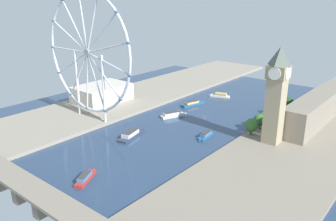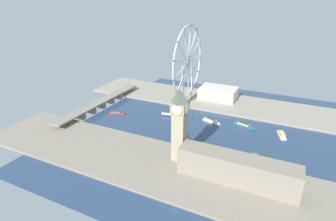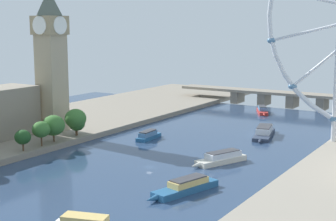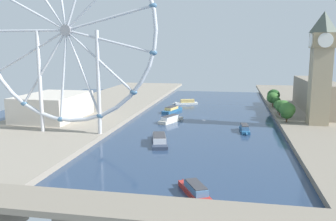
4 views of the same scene
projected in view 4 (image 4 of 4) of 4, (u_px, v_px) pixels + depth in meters
name	position (u px, v px, depth m)	size (l,w,h in m)	color
ground_plane	(204.00, 117.00, 292.73)	(373.67, 373.67, 0.00)	navy
riverbank_left	(335.00, 120.00, 274.09)	(90.00, 520.00, 3.00)	gray
riverbank_right	(89.00, 112.00, 310.87)	(90.00, 520.00, 3.00)	gray
clock_tower	(321.00, 67.00, 245.13)	(16.05, 16.05, 78.56)	tan
parliament_block	(316.00, 95.00, 308.59)	(22.00, 109.86, 26.39)	gray
tree_row_embankment	(279.00, 103.00, 295.45)	(14.43, 95.13, 15.01)	#513823
ferris_wheel	(66.00, 31.00, 216.24)	(116.41, 3.20, 121.94)	silver
riverside_hall	(53.00, 106.00, 273.02)	(41.27, 60.06, 18.65)	beige
river_bridge	(147.00, 217.00, 101.24)	(185.67, 16.66, 11.33)	gray
tour_boat_0	(159.00, 140.00, 211.68)	(16.29, 37.61, 5.78)	#2D384C
tour_boat_1	(186.00, 102.00, 363.43)	(27.12, 13.13, 5.04)	white
tour_boat_2	(172.00, 110.00, 318.46)	(14.56, 34.03, 5.31)	#235684
tour_boat_3	(171.00, 119.00, 274.21)	(16.18, 29.56, 5.36)	beige
tour_boat_4	(245.00, 129.00, 241.33)	(7.04, 22.92, 4.94)	#235684
tour_boat_5	(195.00, 190.00, 136.40)	(15.79, 25.43, 5.05)	#B22D28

